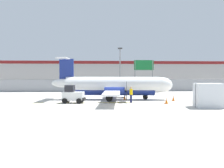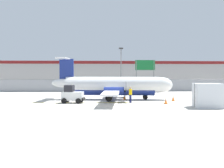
# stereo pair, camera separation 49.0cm
# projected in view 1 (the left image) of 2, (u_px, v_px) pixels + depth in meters

# --- Properties ---
(ground_plane) EXTENTS (140.00, 140.00, 0.01)m
(ground_plane) POSITION_uv_depth(u_px,v_px,m) (114.00, 103.00, 26.56)
(ground_plane) COLOR #BCB7AD
(perimeter_fence) EXTENTS (98.00, 0.10, 2.10)m
(perimeter_fence) POSITION_uv_depth(u_px,v_px,m) (107.00, 85.00, 42.45)
(perimeter_fence) COLOR gray
(perimeter_fence) RESTS_ON ground
(parking_lot_strip) EXTENTS (98.00, 17.00, 0.12)m
(parking_lot_strip) POSITION_uv_depth(u_px,v_px,m) (104.00, 87.00, 53.96)
(parking_lot_strip) COLOR #38383A
(parking_lot_strip) RESTS_ON ground
(background_building) EXTENTS (91.00, 8.10, 6.50)m
(background_building) POSITION_uv_depth(u_px,v_px,m) (101.00, 73.00, 72.24)
(background_building) COLOR #BCB7B2
(background_building) RESTS_ON ground
(commuter_airplane) EXTENTS (14.50, 16.08, 4.92)m
(commuter_airplane) POSITION_uv_depth(u_px,v_px,m) (115.00, 86.00, 29.69)
(commuter_airplane) COLOR white
(commuter_airplane) RESTS_ON ground
(baggage_tug) EXTENTS (2.48, 1.70, 1.88)m
(baggage_tug) POSITION_uv_depth(u_px,v_px,m) (73.00, 95.00, 26.14)
(baggage_tug) COLOR silver
(baggage_tug) RESTS_ON ground
(ground_crew_worker) EXTENTS (0.41, 0.55, 1.70)m
(ground_crew_worker) POSITION_uv_depth(u_px,v_px,m) (131.00, 94.00, 26.35)
(ground_crew_worker) COLOR #191E4C
(ground_crew_worker) RESTS_ON ground
(cargo_container) EXTENTS (2.63, 2.28, 2.20)m
(cargo_container) POSITION_uv_depth(u_px,v_px,m) (209.00, 95.00, 22.84)
(cargo_container) COLOR silver
(cargo_container) RESTS_ON ground
(traffic_cone_near_left) EXTENTS (0.36, 0.36, 0.64)m
(traffic_cone_near_left) POSITION_uv_depth(u_px,v_px,m) (173.00, 98.00, 28.28)
(traffic_cone_near_left) COLOR orange
(traffic_cone_near_left) RESTS_ON ground
(traffic_cone_near_right) EXTENTS (0.36, 0.36, 0.64)m
(traffic_cone_near_right) POSITION_uv_depth(u_px,v_px,m) (125.00, 97.00, 29.51)
(traffic_cone_near_right) COLOR orange
(traffic_cone_near_right) RESTS_ON ground
(traffic_cone_far_left) EXTENTS (0.36, 0.36, 0.64)m
(traffic_cone_far_left) POSITION_uv_depth(u_px,v_px,m) (166.00, 101.00, 25.49)
(traffic_cone_far_left) COLOR orange
(traffic_cone_far_left) RESTS_ON ground
(parked_car_0) EXTENTS (4.32, 2.27, 1.58)m
(parked_car_0) POSITION_uv_depth(u_px,v_px,m) (31.00, 85.00, 48.35)
(parked_car_0) COLOR slate
(parked_car_0) RESTS_ON parking_lot_strip
(parked_car_1) EXTENTS (4.32, 2.26, 1.58)m
(parked_car_1) POSITION_uv_depth(u_px,v_px,m) (66.00, 84.00, 51.19)
(parked_car_1) COLOR #19662D
(parked_car_1) RESTS_ON parking_lot_strip
(parked_car_2) EXTENTS (4.37, 2.38, 1.58)m
(parked_car_2) POSITION_uv_depth(u_px,v_px,m) (110.00, 85.00, 48.39)
(parked_car_2) COLOR #19662D
(parked_car_2) RESTS_ON parking_lot_strip
(parked_car_3) EXTENTS (4.29, 2.19, 1.58)m
(parked_car_3) POSITION_uv_depth(u_px,v_px,m) (136.00, 83.00, 54.64)
(parked_car_3) COLOR black
(parked_car_3) RESTS_ON parking_lot_strip
(parked_car_4) EXTENTS (4.38, 2.42, 1.58)m
(parked_car_4) POSITION_uv_depth(u_px,v_px,m) (163.00, 82.00, 61.18)
(parked_car_4) COLOR silver
(parked_car_4) RESTS_ON parking_lot_strip
(apron_light_pole) EXTENTS (0.70, 0.30, 7.27)m
(apron_light_pole) POSITION_uv_depth(u_px,v_px,m) (120.00, 66.00, 40.45)
(apron_light_pole) COLOR slate
(apron_light_pole) RESTS_ON ground
(highway_sign) EXTENTS (3.60, 0.14, 5.50)m
(highway_sign) POSITION_uv_depth(u_px,v_px,m) (144.00, 68.00, 45.10)
(highway_sign) COLOR slate
(highway_sign) RESTS_ON ground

